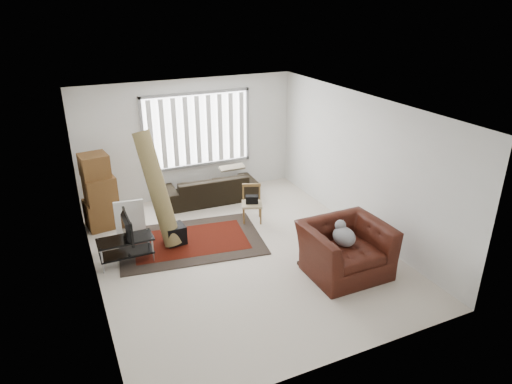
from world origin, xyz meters
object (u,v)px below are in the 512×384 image
side_chair (252,202)px  tv_stand (126,245)px  armchair (346,246)px  moving_boxes (100,194)px  sofa (210,184)px

side_chair → tv_stand: bearing=-146.2°
tv_stand → armchair: bearing=-29.3°
tv_stand → moving_boxes: moving_boxes is taller
tv_stand → side_chair: (2.67, 0.59, 0.08)m
tv_stand → moving_boxes: (-0.19, 1.61, 0.37)m
moving_boxes → sofa: (2.41, 0.30, -0.31)m
moving_boxes → sofa: 2.45m
moving_boxes → side_chair: moving_boxes is taller
moving_boxes → sofa: bearing=7.0°
moving_boxes → armchair: 4.90m
tv_stand → side_chair: bearing=12.4°
armchair → sofa: bearing=105.8°
sofa → side_chair: size_ratio=2.74×
tv_stand → armchair: 3.77m
sofa → side_chair: sofa is taller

